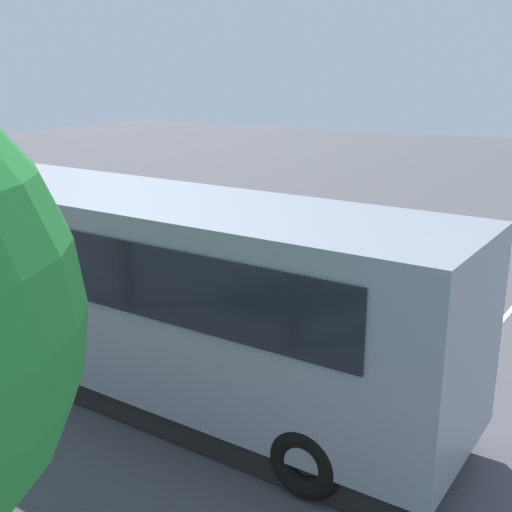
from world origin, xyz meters
The scene contains 12 objects.
ground_plane centered at (0.00, 0.00, 0.00)m, with size 80.00×80.00×0.00m, color #4C4C51.
tour_bus centered at (1.68, 4.04, 1.65)m, with size 10.81×2.95×3.25m.
spectator_far_left centered at (0.55, 1.24, 1.03)m, with size 0.57×0.39×1.74m.
spectator_left centered at (1.72, 1.12, 1.01)m, with size 0.58×0.37×1.70m.
spectator_centre centered at (2.92, 1.20, 1.07)m, with size 0.57×0.38×1.79m.
parked_motorcycle_silver centered at (3.56, 1.76, 0.48)m, with size 2.02×0.73×0.99m.
parked_motorcycle_dark centered at (-1.52, 1.77, 0.48)m, with size 2.04×0.65×0.99m.
stunt_motorcycle centered at (3.67, -2.49, 0.61)m, with size 2.01×0.79×1.23m.
traffic_cone centered at (1.03, -2.71, 0.30)m, with size 0.34×0.34×0.63m.
bay_line_a centered at (-2.88, -1.59, 0.00)m, with size 0.30×4.33×0.01m.
bay_line_b centered at (0.08, -1.59, 0.00)m, with size 0.29×4.03×0.01m.
bay_line_c centered at (3.04, -1.59, 0.00)m, with size 0.27×3.51×0.01m.
Camera 1 is at (-5.11, 11.55, 5.13)m, focal length 45.63 mm.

